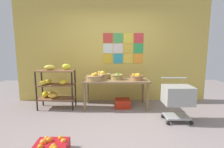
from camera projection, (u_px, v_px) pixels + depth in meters
ground at (114, 130)px, 3.07m from camera, size 9.58×9.58×0.00m
back_wall_with_art at (112, 48)px, 4.64m from camera, size 5.18×0.07×2.93m
banana_shelf_unit at (55, 85)px, 4.13m from camera, size 0.87×0.45×1.08m
display_table at (116, 83)px, 4.22m from camera, size 1.58×0.69×0.70m
fruit_basket_centre at (117, 76)px, 4.20m from camera, size 0.31×0.31×0.15m
fruit_basket_back_right at (94, 77)px, 4.07m from camera, size 0.39×0.39×0.19m
fruit_basket_left at (137, 77)px, 4.11m from camera, size 0.31×0.31×0.17m
fruit_basket_right at (102, 75)px, 4.36m from camera, size 0.40×0.40×0.19m
produce_crate_under_table at (122, 103)px, 4.25m from camera, size 0.37×0.32×0.20m
orange_crate_foreground at (51, 147)px, 2.40m from camera, size 0.46×0.37×0.20m
shopping_cart at (178, 97)px, 3.39m from camera, size 0.55×0.47×0.86m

